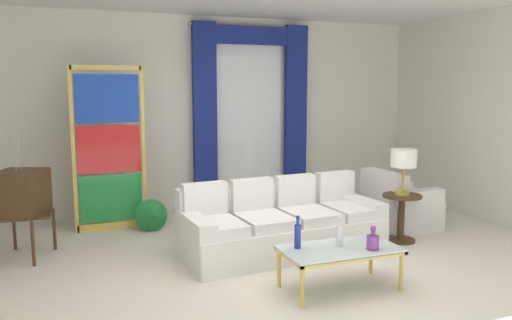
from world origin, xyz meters
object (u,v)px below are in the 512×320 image
(coffee_table, at_px, (340,252))
(vintage_tv, at_px, (20,195))
(couch_white_long, at_px, (280,226))
(table_lamp_brass, at_px, (404,160))
(bottle_amber_squat, at_px, (298,235))
(armchair_white, at_px, (398,207))
(round_side_table, at_px, (401,214))
(bottle_blue_decanter, at_px, (373,241))
(bottle_crystal_tall, at_px, (340,234))
(stained_glass_divider, at_px, (109,152))
(peacock_figurine, at_px, (152,216))

(coffee_table, relative_size, vintage_tv, 0.83)
(couch_white_long, height_order, coffee_table, couch_white_long)
(vintage_tv, distance_m, table_lamp_brass, 4.51)
(table_lamp_brass, bearing_deg, vintage_tv, 167.01)
(bottle_amber_squat, xyz_separation_m, armchair_white, (2.22, 1.47, -0.25))
(couch_white_long, xyz_separation_m, armchair_white, (1.92, 0.36, -0.02))
(vintage_tv, bearing_deg, round_side_table, -12.99)
(bottle_blue_decanter, distance_m, bottle_amber_squat, 0.71)
(couch_white_long, relative_size, vintage_tv, 1.78)
(couch_white_long, bearing_deg, coffee_table, -86.45)
(coffee_table, bearing_deg, armchair_white, 41.09)
(couch_white_long, distance_m, coffee_table, 1.25)
(table_lamp_brass, bearing_deg, coffee_table, -144.48)
(bottle_blue_decanter, bearing_deg, bottle_amber_squat, 156.00)
(bottle_crystal_tall, relative_size, table_lamp_brass, 0.53)
(stained_glass_divider, xyz_separation_m, round_side_table, (3.34, -1.84, -0.70))
(couch_white_long, relative_size, bottle_crystal_tall, 7.95)
(couch_white_long, relative_size, peacock_figurine, 4.00)
(couch_white_long, xyz_separation_m, bottle_crystal_tall, (0.09, -1.21, 0.22))
(table_lamp_brass, bearing_deg, bottle_blue_decanter, -135.30)
(bottle_blue_decanter, relative_size, bottle_amber_squat, 0.73)
(peacock_figurine, bearing_deg, round_side_table, -27.80)
(couch_white_long, height_order, stained_glass_divider, stained_glass_divider)
(peacock_figurine, bearing_deg, bottle_crystal_tall, -61.55)
(bottle_blue_decanter, bearing_deg, table_lamp_brass, 44.70)
(stained_glass_divider, height_order, peacock_figurine, stained_glass_divider)
(couch_white_long, bearing_deg, peacock_figurine, 134.11)
(round_side_table, bearing_deg, bottle_amber_squat, -153.53)
(bottle_amber_squat, bearing_deg, bottle_crystal_tall, -13.28)
(couch_white_long, distance_m, armchair_white, 1.95)
(peacock_figurine, bearing_deg, armchair_white, -16.76)
(coffee_table, distance_m, stained_glass_divider, 3.51)
(armchair_white, height_order, round_side_table, armchair_white)
(bottle_amber_squat, bearing_deg, armchair_white, 33.53)
(coffee_table, height_order, round_side_table, round_side_table)
(vintage_tv, xyz_separation_m, round_side_table, (4.38, -1.01, -0.37))
(stained_glass_divider, height_order, round_side_table, stained_glass_divider)
(bottle_crystal_tall, height_order, round_side_table, bottle_crystal_tall)
(coffee_table, distance_m, bottle_amber_squat, 0.44)
(vintage_tv, bearing_deg, stained_glass_divider, 38.45)
(bottle_amber_squat, xyz_separation_m, vintage_tv, (-2.51, 1.95, 0.19))
(peacock_figurine, relative_size, round_side_table, 1.01)
(bottle_blue_decanter, bearing_deg, stained_glass_divider, 124.48)
(coffee_table, xyz_separation_m, bottle_amber_squat, (-0.39, 0.13, 0.17))
(bottle_blue_decanter, height_order, peacock_figurine, bottle_blue_decanter)
(bottle_crystal_tall, relative_size, peacock_figurine, 0.50)
(armchair_white, bearing_deg, round_side_table, -122.77)
(bottle_crystal_tall, bearing_deg, vintage_tv, 144.95)
(bottle_blue_decanter, distance_m, vintage_tv, 3.87)
(bottle_amber_squat, distance_m, vintage_tv, 3.18)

